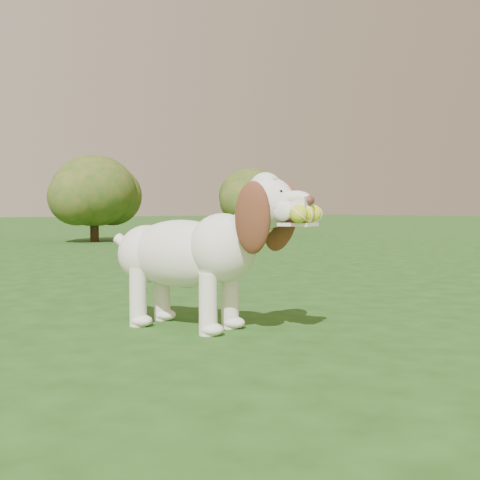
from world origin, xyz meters
TOP-DOWN VIEW (x-y plane):
  - ground at (0.00, 0.00)m, footprint 80.00×80.00m
  - dog at (-0.47, 0.47)m, footprint 0.69×1.10m
  - shrub_c at (2.05, 8.07)m, footprint 1.47×1.47m
  - shrub_d at (5.75, 8.45)m, footprint 1.40×1.40m

SIDE VIEW (x-z plane):
  - ground at x=0.00m, z-range 0.00..0.00m
  - dog at x=-0.47m, z-range 0.02..0.77m
  - shrub_d at x=5.75m, z-range 0.13..1.58m
  - shrub_c at x=2.05m, z-range 0.13..1.65m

